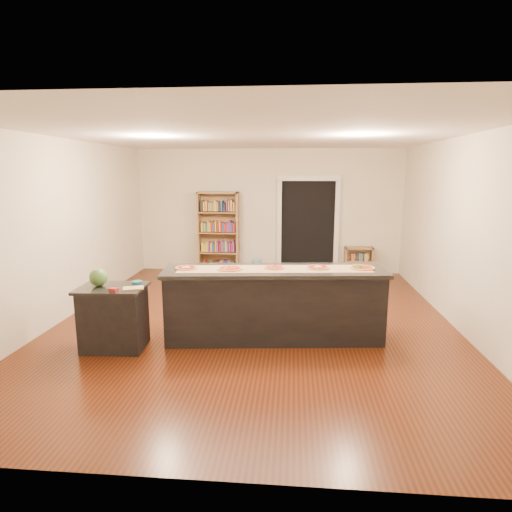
# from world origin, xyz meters

# --- Properties ---
(room) EXTENTS (6.00, 7.00, 2.80)m
(room) POSITION_xyz_m (0.00, 0.00, 1.40)
(room) COLOR beige
(room) RESTS_ON ground
(doorway) EXTENTS (1.40, 0.09, 2.21)m
(doorway) POSITION_xyz_m (0.90, 3.46, 1.20)
(doorway) COLOR black
(doorway) RESTS_ON room
(kitchen_island) EXTENTS (3.00, 0.81, 0.99)m
(kitchen_island) POSITION_xyz_m (0.32, -0.63, 0.50)
(kitchen_island) COLOR black
(kitchen_island) RESTS_ON ground
(side_counter) EXTENTS (0.84, 0.62, 0.83)m
(side_counter) POSITION_xyz_m (-1.74, -1.16, 0.42)
(side_counter) COLOR black
(side_counter) RESTS_ON ground
(bookshelf) EXTENTS (0.92, 0.33, 1.85)m
(bookshelf) POSITION_xyz_m (-1.13, 3.29, 0.92)
(bookshelf) COLOR #9E774C
(bookshelf) RESTS_ON ground
(low_shelf) EXTENTS (0.63, 0.27, 0.63)m
(low_shelf) POSITION_xyz_m (2.05, 3.31, 0.32)
(low_shelf) COLOR #9E774C
(low_shelf) RESTS_ON ground
(waste_bin) EXTENTS (0.22, 0.22, 0.32)m
(waste_bin) POSITION_xyz_m (-0.25, 3.21, 0.16)
(waste_bin) COLOR #63AADC
(waste_bin) RESTS_ON ground
(kraft_paper) EXTENTS (2.64, 0.73, 0.00)m
(kraft_paper) POSITION_xyz_m (0.32, -0.64, 0.99)
(kraft_paper) COLOR #A67C56
(kraft_paper) RESTS_ON kitchen_island
(watermelon) EXTENTS (0.23, 0.23, 0.23)m
(watermelon) POSITION_xyz_m (-1.92, -1.14, 0.95)
(watermelon) COLOR #144214
(watermelon) RESTS_ON side_counter
(cutting_board) EXTENTS (0.30, 0.25, 0.02)m
(cutting_board) POSITION_xyz_m (-1.43, -1.23, 0.84)
(cutting_board) COLOR tan
(cutting_board) RESTS_ON side_counter
(package_red) EXTENTS (0.13, 0.11, 0.04)m
(package_red) POSITION_xyz_m (-1.63, -1.36, 0.85)
(package_red) COLOR maroon
(package_red) RESTS_ON side_counter
(package_teal) EXTENTS (0.14, 0.14, 0.05)m
(package_teal) POSITION_xyz_m (-1.45, -1.04, 0.86)
(package_teal) COLOR #195966
(package_teal) RESTS_ON side_counter
(pizza_a) EXTENTS (0.31, 0.31, 0.02)m
(pizza_a) POSITION_xyz_m (-0.87, -0.72, 1.00)
(pizza_a) COLOR #B08743
(pizza_a) RESTS_ON kitchen_island
(pizza_b) EXTENTS (0.34, 0.34, 0.02)m
(pizza_b) POSITION_xyz_m (-0.27, -0.72, 1.00)
(pizza_b) COLOR #B08743
(pizza_b) RESTS_ON kitchen_island
(pizza_c) EXTENTS (0.29, 0.29, 0.02)m
(pizza_c) POSITION_xyz_m (0.32, -0.60, 1.00)
(pizza_c) COLOR #B08743
(pizza_c) RESTS_ON kitchen_island
(pizza_d) EXTENTS (0.34, 0.34, 0.02)m
(pizza_d) POSITION_xyz_m (0.92, -0.54, 1.00)
(pizza_d) COLOR #B08743
(pizza_d) RESTS_ON kitchen_island
(pizza_e) EXTENTS (0.33, 0.33, 0.02)m
(pizza_e) POSITION_xyz_m (1.51, -0.50, 1.00)
(pizza_e) COLOR #B08743
(pizza_e) RESTS_ON kitchen_island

